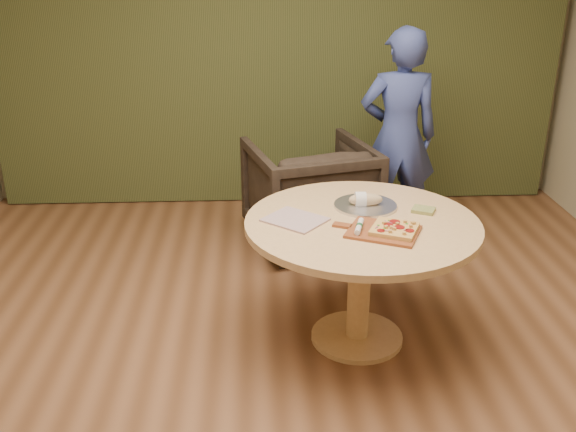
% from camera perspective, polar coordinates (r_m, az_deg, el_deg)
% --- Properties ---
extents(room_shell, '(5.04, 6.04, 2.84)m').
position_cam_1_polar(room_shell, '(2.68, 1.04, 7.48)').
color(room_shell, brown).
rests_on(room_shell, ground).
extents(curtain, '(4.80, 0.14, 2.78)m').
position_cam_1_polar(curtain, '(5.53, -1.05, 15.34)').
color(curtain, '#323A1A').
rests_on(curtain, ground).
extents(pedestal_table, '(1.27, 1.27, 0.75)m').
position_cam_1_polar(pedestal_table, '(3.53, 6.52, -2.49)').
color(pedestal_table, tan).
rests_on(pedestal_table, ground).
extents(pizza_paddle, '(0.47, 0.40, 0.01)m').
position_cam_1_polar(pizza_paddle, '(3.34, 8.30, -1.36)').
color(pizza_paddle, brown).
rests_on(pizza_paddle, pedestal_table).
extents(flatbread_pizza, '(0.29, 0.29, 0.04)m').
position_cam_1_polar(flatbread_pizza, '(3.33, 9.45, -1.13)').
color(flatbread_pizza, '#DAAC55').
rests_on(flatbread_pizza, pizza_paddle).
extents(cutlery_roll, '(0.08, 0.20, 0.03)m').
position_cam_1_polar(cutlery_roll, '(3.33, 6.35, -0.92)').
color(cutlery_roll, silver).
rests_on(cutlery_roll, pizza_paddle).
extents(newspaper, '(0.39, 0.38, 0.01)m').
position_cam_1_polar(newspaper, '(3.45, 0.64, -0.33)').
color(newspaper, beige).
rests_on(newspaper, pedestal_table).
extents(serving_tray, '(0.36, 0.36, 0.02)m').
position_cam_1_polar(serving_tray, '(3.66, 6.89, 0.93)').
color(serving_tray, silver).
rests_on(serving_tray, pedestal_table).
extents(bread_roll, '(0.19, 0.09, 0.09)m').
position_cam_1_polar(bread_roll, '(3.65, 6.78, 1.46)').
color(bread_roll, tan).
rests_on(bread_roll, serving_tray).
extents(green_packet, '(0.15, 0.14, 0.02)m').
position_cam_1_polar(green_packet, '(3.64, 11.95, 0.52)').
color(green_packet, olive).
rests_on(green_packet, pedestal_table).
extents(armchair, '(1.04, 1.00, 0.88)m').
position_cam_1_polar(armchair, '(4.82, 1.95, 2.45)').
color(armchair, black).
rests_on(armchair, ground).
extents(person_standing, '(0.59, 0.39, 1.61)m').
position_cam_1_polar(person_standing, '(4.91, 9.78, 6.99)').
color(person_standing, '#344385').
rests_on(person_standing, ground).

